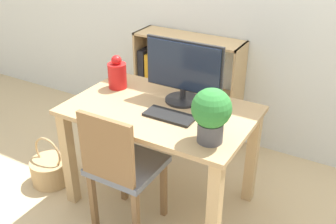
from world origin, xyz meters
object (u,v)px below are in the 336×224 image
(chair, at_px, (121,166))
(basket, at_px, (51,170))
(potted_plant, at_px, (211,113))
(bookshelf, at_px, (170,84))
(keyboard, at_px, (170,116))
(monitor, at_px, (184,70))
(vase, at_px, (117,74))

(chair, relative_size, basket, 2.27)
(potted_plant, distance_m, bookshelf, 1.42)
(bookshelf, bearing_deg, keyboard, -60.78)
(monitor, xyz_separation_m, vase, (-0.50, -0.04, -0.12))
(monitor, height_order, bookshelf, monitor)
(monitor, relative_size, potted_plant, 1.72)
(monitor, height_order, keyboard, monitor)
(vase, xyz_separation_m, potted_plant, (0.85, -0.33, 0.07))
(potted_plant, distance_m, basket, 1.49)
(keyboard, height_order, basket, keyboard)
(chair, distance_m, basket, 0.86)
(monitor, xyz_separation_m, potted_plant, (0.36, -0.36, -0.04))
(vase, bearing_deg, chair, -53.38)
(chair, bearing_deg, potted_plant, 23.66)
(monitor, distance_m, bookshelf, 0.97)
(bookshelf, bearing_deg, vase, -90.60)
(keyboard, bearing_deg, chair, -121.22)
(keyboard, distance_m, potted_plant, 0.38)
(vase, height_order, basket, vase)
(chair, relative_size, bookshelf, 0.94)
(chair, bearing_deg, basket, 177.47)
(vase, distance_m, basket, 0.91)
(monitor, xyz_separation_m, keyboard, (0.03, -0.24, -0.21))
(vase, relative_size, potted_plant, 0.77)
(vase, bearing_deg, potted_plant, -20.88)
(vase, height_order, chair, vase)
(chair, xyz_separation_m, basket, (-0.76, 0.12, -0.38))
(potted_plant, relative_size, chair, 0.35)
(monitor, relative_size, basket, 1.39)
(keyboard, relative_size, vase, 1.32)
(keyboard, bearing_deg, vase, 159.58)
(vase, height_order, bookshelf, vase)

